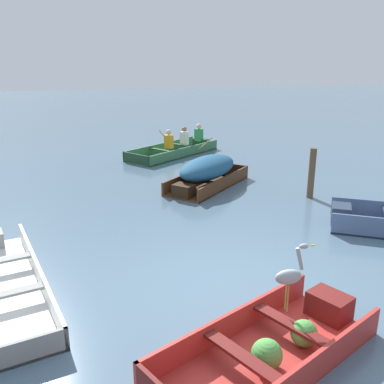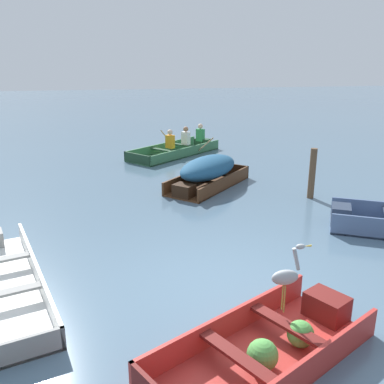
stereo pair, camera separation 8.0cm
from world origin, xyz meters
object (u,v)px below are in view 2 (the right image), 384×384
Objects in this scene: mooring_post at (312,174)px; heron_on_dinghy at (286,275)px; rowboat_green_with_crew at (179,148)px; skiff_dark_varnish_far_moored at (208,171)px; dinghy_red_foreground at (273,346)px.

heron_on_dinghy is at bearing -119.54° from mooring_post.
skiff_dark_varnish_far_moored is at bearing -89.06° from rowboat_green_with_crew.
rowboat_green_with_crew is (-0.07, 4.03, -0.24)m from skiff_dark_varnish_far_moored.
skiff_dark_varnish_far_moored is 2.18× the size of mooring_post.
mooring_post is (2.26, -5.40, 0.41)m from rowboat_green_with_crew.
rowboat_green_with_crew is 4.13× the size of heron_on_dinghy.
mooring_post is (2.19, -1.37, 0.17)m from skiff_dark_varnish_far_moored.
mooring_post reaches higher than dinghy_red_foreground.
mooring_post reaches higher than rowboat_green_with_crew.
dinghy_red_foreground is at bearing -120.11° from mooring_post.
rowboat_green_with_crew reaches higher than dinghy_red_foreground.
dinghy_red_foreground is 3.53× the size of heron_on_dinghy.
mooring_post is at bearing -32.03° from skiff_dark_varnish_far_moored.
dinghy_red_foreground is at bearing -97.05° from skiff_dark_varnish_far_moored.
heron_on_dinghy is 5.62m from mooring_post.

